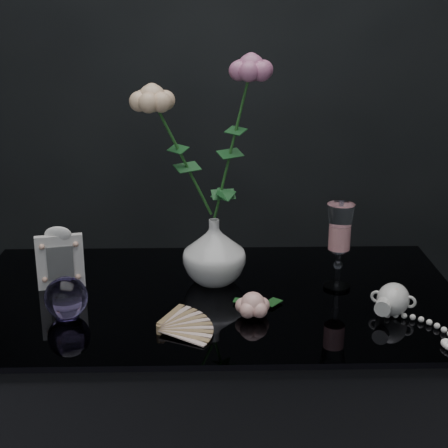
{
  "coord_description": "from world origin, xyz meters",
  "views": [
    {
      "loc": [
        -0.01,
        -1.29,
        1.38
      ],
      "look_at": [
        0.02,
        0.05,
        0.92
      ],
      "focal_mm": 55.0,
      "sensor_mm": 36.0,
      "label": 1
    }
  ],
  "objects_px": {
    "picture_frame": "(60,257)",
    "wine_glass": "(339,247)",
    "vase": "(214,251)",
    "loose_rose": "(253,305)",
    "paperweight": "(66,298)",
    "pearl_jar": "(393,298)"
  },
  "relations": [
    {
      "from": "loose_rose",
      "to": "vase",
      "type": "bearing_deg",
      "value": 92.78
    },
    {
      "from": "vase",
      "to": "picture_frame",
      "type": "bearing_deg",
      "value": -176.03
    },
    {
      "from": "paperweight",
      "to": "pearl_jar",
      "type": "bearing_deg",
      "value": 0.35
    },
    {
      "from": "wine_glass",
      "to": "paperweight",
      "type": "relative_size",
      "value": 2.24
    },
    {
      "from": "loose_rose",
      "to": "picture_frame",
      "type": "bearing_deg",
      "value": 139.27
    },
    {
      "from": "vase",
      "to": "pearl_jar",
      "type": "xyz_separation_m",
      "value": [
        0.36,
        -0.17,
        -0.04
      ]
    },
    {
      "from": "wine_glass",
      "to": "loose_rose",
      "type": "distance_m",
      "value": 0.25
    },
    {
      "from": "wine_glass",
      "to": "paperweight",
      "type": "bearing_deg",
      "value": -166.81
    },
    {
      "from": "vase",
      "to": "picture_frame",
      "type": "xyz_separation_m",
      "value": [
        -0.33,
        -0.02,
        -0.0
      ]
    },
    {
      "from": "vase",
      "to": "paperweight",
      "type": "xyz_separation_m",
      "value": [
        -0.29,
        -0.17,
        -0.03
      ]
    },
    {
      "from": "pearl_jar",
      "to": "wine_glass",
      "type": "bearing_deg",
      "value": 148.68
    },
    {
      "from": "vase",
      "to": "paperweight",
      "type": "distance_m",
      "value": 0.34
    },
    {
      "from": "picture_frame",
      "to": "paperweight",
      "type": "distance_m",
      "value": 0.16
    },
    {
      "from": "vase",
      "to": "pearl_jar",
      "type": "height_order",
      "value": "vase"
    },
    {
      "from": "loose_rose",
      "to": "pearl_jar",
      "type": "height_order",
      "value": "pearl_jar"
    },
    {
      "from": "pearl_jar",
      "to": "vase",
      "type": "bearing_deg",
      "value": 178.69
    },
    {
      "from": "wine_glass",
      "to": "picture_frame",
      "type": "bearing_deg",
      "value": 178.52
    },
    {
      "from": "picture_frame",
      "to": "wine_glass",
      "type": "bearing_deg",
      "value": -13.64
    },
    {
      "from": "paperweight",
      "to": "picture_frame",
      "type": "bearing_deg",
      "value": 105.16
    },
    {
      "from": "wine_glass",
      "to": "picture_frame",
      "type": "distance_m",
      "value": 0.6
    },
    {
      "from": "wine_glass",
      "to": "picture_frame",
      "type": "height_order",
      "value": "wine_glass"
    },
    {
      "from": "wine_glass",
      "to": "loose_rose",
      "type": "xyz_separation_m",
      "value": [
        -0.19,
        -0.14,
        -0.07
      ]
    }
  ]
}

